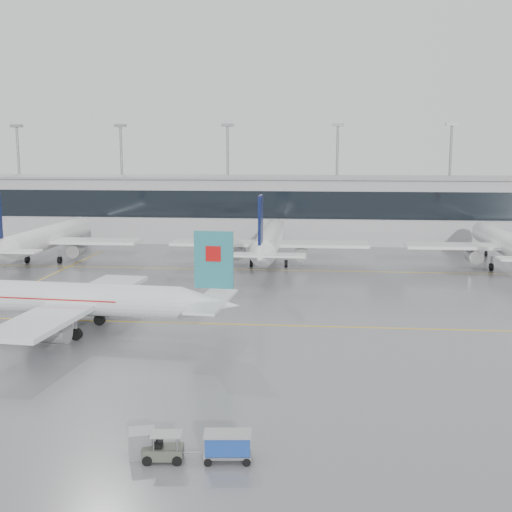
# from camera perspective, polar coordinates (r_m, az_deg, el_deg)

# --- Properties ---
(ground) EXTENTS (320.00, 320.00, 0.00)m
(ground) POSITION_cam_1_polar(r_m,az_deg,el_deg) (64.50, -1.00, -6.11)
(ground) COLOR slate
(ground) RESTS_ON ground
(taxi_line_main) EXTENTS (120.00, 0.25, 0.01)m
(taxi_line_main) POSITION_cam_1_polar(r_m,az_deg,el_deg) (64.50, -1.00, -6.10)
(taxi_line_main) COLOR #E4B60F
(taxi_line_main) RESTS_ON ground
(taxi_line_north) EXTENTS (120.00, 0.25, 0.01)m
(taxi_line_north) POSITION_cam_1_polar(r_m,az_deg,el_deg) (93.64, 1.03, -1.24)
(taxi_line_north) COLOR #E4B60F
(taxi_line_north) RESTS_ON ground
(taxi_line_cross) EXTENTS (0.25, 60.00, 0.01)m
(taxi_line_cross) POSITION_cam_1_polar(r_m,az_deg,el_deg) (86.91, -19.93, -2.63)
(taxi_line_cross) COLOR #E4B60F
(taxi_line_cross) RESTS_ON ground
(terminal) EXTENTS (180.00, 15.00, 12.00)m
(terminal) POSITION_cam_1_polar(r_m,az_deg,el_deg) (124.49, 2.15, 4.16)
(terminal) COLOR #A7A7AB
(terminal) RESTS_ON ground
(terminal_glass) EXTENTS (180.00, 0.20, 5.00)m
(terminal_glass) POSITION_cam_1_polar(r_m,az_deg,el_deg) (116.85, 1.95, 4.56)
(terminal_glass) COLOR black
(terminal_glass) RESTS_ON ground
(terminal_roof) EXTENTS (182.00, 16.00, 0.40)m
(terminal_roof) POSITION_cam_1_polar(r_m,az_deg,el_deg) (124.09, 2.17, 7.01)
(terminal_roof) COLOR gray
(terminal_roof) RESTS_ON ground
(light_masts) EXTENTS (156.40, 1.00, 22.60)m
(light_masts) POSITION_cam_1_polar(r_m,az_deg,el_deg) (130.04, 2.32, 7.62)
(light_masts) COLOR gray
(light_masts) RESTS_ON ground
(air_canada_jet) EXTENTS (33.18, 25.72, 10.04)m
(air_canada_jet) POSITION_cam_1_polar(r_m,az_deg,el_deg) (63.61, -15.74, -3.77)
(air_canada_jet) COLOR silver
(air_canada_jet) RESTS_ON ground
(parked_jet_b) EXTENTS (29.64, 36.96, 11.72)m
(parked_jet_b) POSITION_cam_1_polar(r_m,az_deg,el_deg) (105.14, -18.20, 1.50)
(parked_jet_b) COLOR white
(parked_jet_b) RESTS_ON ground
(parked_jet_c) EXTENTS (29.64, 36.96, 11.72)m
(parked_jet_c) POSITION_cam_1_polar(r_m,az_deg,el_deg) (96.67, 1.20, 1.31)
(parked_jet_c) COLOR white
(parked_jet_c) RESTS_ON ground
(parked_jet_d) EXTENTS (29.64, 36.96, 11.72)m
(parked_jet_d) POSITION_cam_1_polar(r_m,az_deg,el_deg) (100.43, 21.54, 0.96)
(parked_jet_d) COLOR white
(parked_jet_d) RESTS_ON ground
(baggage_tug) EXTENTS (3.36, 1.58, 1.61)m
(baggage_tug) POSITION_cam_1_polar(r_m,az_deg,el_deg) (37.82, -8.23, -16.78)
(baggage_tug) COLOR #474B40
(baggage_tug) RESTS_ON ground
(baggage_cart) EXTENTS (2.78, 1.73, 1.64)m
(baggage_cart) POSITION_cam_1_polar(r_m,az_deg,el_deg) (37.33, -2.53, -16.39)
(baggage_cart) COLOR gray
(baggage_cart) RESTS_ON ground
(gse_unit) EXTENTS (1.83, 1.76, 1.49)m
(gse_unit) POSITION_cam_1_polar(r_m,az_deg,el_deg) (38.51, -10.09, -16.05)
(gse_unit) COLOR slate
(gse_unit) RESTS_ON ground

